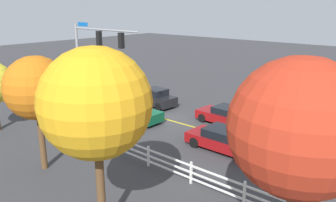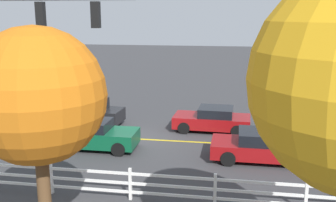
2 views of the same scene
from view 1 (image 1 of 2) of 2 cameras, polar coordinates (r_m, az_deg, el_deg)
name	(u,v)px [view 1 (image 1 of 2)]	position (r m, az deg, el deg)	size (l,w,h in m)	color
ground_plane	(167,119)	(26.18, -0.25, -3.08)	(120.00, 120.00, 0.00)	#38383A
lane_center_stripe	(210,132)	(23.89, 7.01, -5.07)	(28.00, 0.16, 0.01)	gold
signal_assembly	(93,54)	(24.89, -12.38, 7.57)	(6.59, 0.38, 7.25)	gray
car_0	(225,115)	(25.42, 9.52, -2.36)	(4.18, 2.09, 1.32)	maroon
car_1	(137,113)	(25.74, -5.20, -1.92)	(3.91, 1.86, 1.38)	#0C4C2D
car_2	(154,98)	(29.59, -2.27, 0.58)	(4.15, 2.01, 1.53)	black
car_3	(224,140)	(20.89, 9.37, -6.41)	(4.75, 2.06, 1.32)	maroon
pedestrian	(98,109)	(26.09, -11.50, -1.34)	(0.33, 0.44, 1.69)	#191E3F
white_rail_fence	(130,149)	(19.64, -6.35, -7.88)	(26.10, 0.10, 1.15)	white
tree_0	(299,128)	(11.20, 20.99, -4.20)	(4.42, 4.42, 7.03)	brown
tree_1	(37,88)	(18.40, -21.04, 1.97)	(3.25, 3.25, 6.04)	brown
tree_2	(96,104)	(12.00, -11.94, -0.45)	(3.95, 3.95, 7.14)	brown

